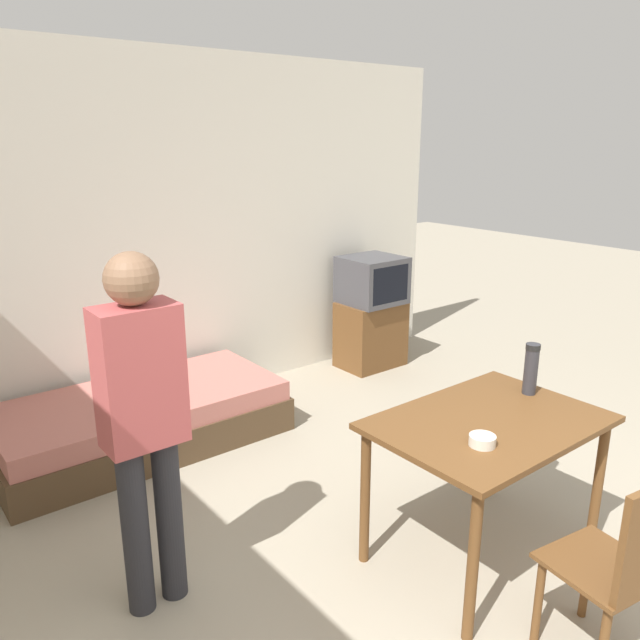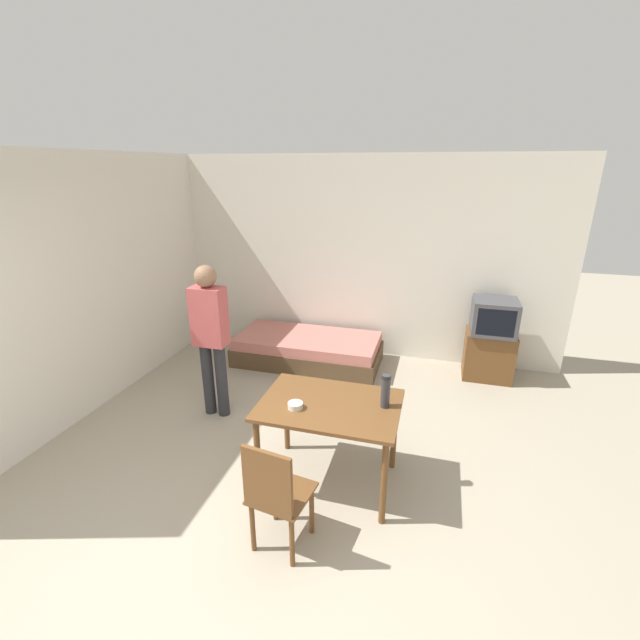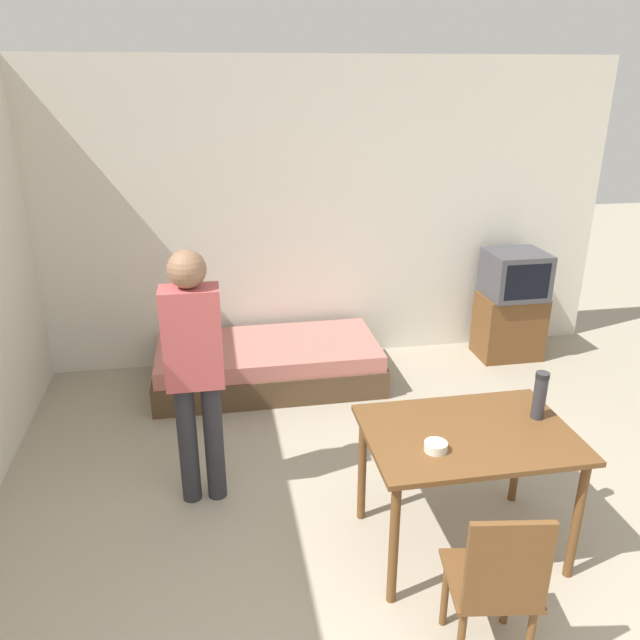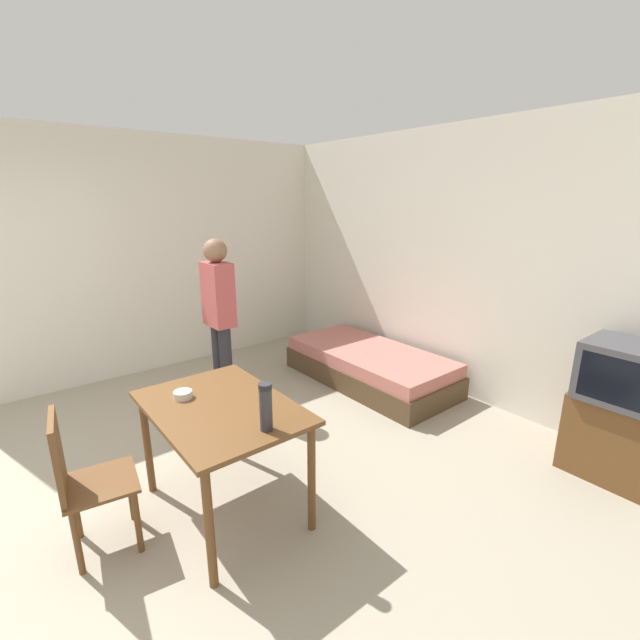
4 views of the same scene
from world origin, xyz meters
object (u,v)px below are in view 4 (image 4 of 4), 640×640
at_px(mate_bowl, 183,395).
at_px(dining_table, 221,419).
at_px(daybed, 369,366).
at_px(tv, 618,411).
at_px(wooden_chair, 82,478).
at_px(person_standing, 219,311).
at_px(thermos_flask, 266,405).

bearing_deg(mate_bowl, dining_table, 30.76).
bearing_deg(daybed, dining_table, -68.34).
height_order(daybed, tv, tv).
bearing_deg(wooden_chair, daybed, 103.31).
relative_size(wooden_chair, person_standing, 0.54).
height_order(tv, person_standing, person_standing).
relative_size(wooden_chair, mate_bowl, 7.48).
bearing_deg(daybed, person_standing, -110.61).
distance_m(tv, person_standing, 3.37).
relative_size(dining_table, wooden_chair, 1.26).
bearing_deg(person_standing, tv, 30.31).
distance_m(tv, wooden_chair, 3.56).
relative_size(tv, dining_table, 0.93).
relative_size(tv, wooden_chair, 1.16).
xyz_separation_m(thermos_flask, mate_bowl, (-0.67, -0.21, -0.13)).
xyz_separation_m(daybed, tv, (2.32, 0.18, 0.34)).
xyz_separation_m(dining_table, thermos_flask, (0.43, 0.07, 0.25)).
height_order(wooden_chair, thermos_flask, thermos_flask).
height_order(daybed, mate_bowl, mate_bowl).
bearing_deg(tv, person_standing, -149.69).
xyz_separation_m(dining_table, mate_bowl, (-0.24, -0.14, 0.12)).
xyz_separation_m(wooden_chair, mate_bowl, (-0.07, 0.64, 0.29)).
bearing_deg(dining_table, daybed, 111.66).
distance_m(tv, mate_bowl, 3.05).
relative_size(dining_table, mate_bowl, 9.41).
xyz_separation_m(tv, thermos_flask, (-1.01, -2.32, 0.39)).
height_order(dining_table, thermos_flask, thermos_flask).
bearing_deg(wooden_chair, dining_table, 77.67).
bearing_deg(mate_bowl, thermos_flask, 17.73).
relative_size(dining_table, thermos_flask, 4.02).
distance_m(daybed, mate_bowl, 2.51).
bearing_deg(tv, daybed, -175.47).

